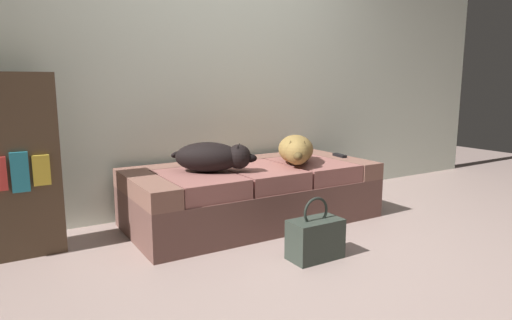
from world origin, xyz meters
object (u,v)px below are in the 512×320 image
tv_remote (340,155)px  handbag (315,238)px  couch (253,193)px  dog_dark (213,157)px  bookshelf (7,166)px  dog_tan (296,150)px

tv_remote → handbag: size_ratio=0.40×
couch → dog_dark: size_ratio=3.30×
couch → dog_dark: bearing=-170.1°
dog_dark → bookshelf: size_ratio=0.51×
dog_dark → dog_tan: (0.68, -0.04, 0.00)m
dog_dark → tv_remote: bearing=1.5°
couch → dog_tan: (0.33, -0.10, 0.32)m
dog_tan → tv_remote: (0.51, 0.07, -0.10)m
couch → handbag: bearing=-94.1°
couch → handbag: 0.84m
dog_tan → handbag: bearing=-117.9°
bookshelf → tv_remote: bearing=-5.1°
handbag → bookshelf: bookshelf is taller
couch → dog_tan: bearing=-17.4°
couch → dog_dark: dog_dark is taller
dog_dark → handbag: (0.30, -0.77, -0.41)m
dog_dark → tv_remote: size_ratio=3.73×
dog_tan → bookshelf: size_ratio=0.53×
dog_tan → handbag: size_ratio=1.55×
dog_tan → bookshelf: bearing=171.5°
dog_dark → handbag: size_ratio=1.48×
handbag → tv_remote: bearing=41.8°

